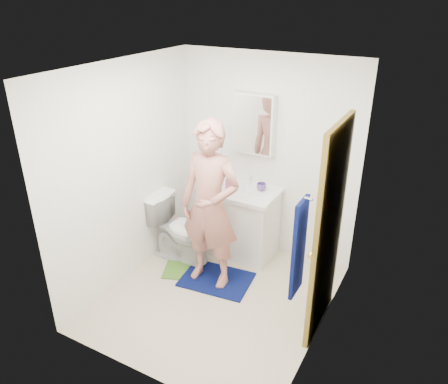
# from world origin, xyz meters

# --- Properties ---
(floor) EXTENTS (2.20, 2.40, 0.02)m
(floor) POSITION_xyz_m (0.00, 0.00, -0.01)
(floor) COLOR beige
(floor) RESTS_ON ground
(ceiling) EXTENTS (2.20, 2.40, 0.02)m
(ceiling) POSITION_xyz_m (0.00, 0.00, 2.41)
(ceiling) COLOR white
(ceiling) RESTS_ON ground
(wall_back) EXTENTS (2.20, 0.02, 2.40)m
(wall_back) POSITION_xyz_m (0.00, 1.21, 1.20)
(wall_back) COLOR white
(wall_back) RESTS_ON ground
(wall_front) EXTENTS (2.20, 0.02, 2.40)m
(wall_front) POSITION_xyz_m (0.00, -1.21, 1.20)
(wall_front) COLOR white
(wall_front) RESTS_ON ground
(wall_left) EXTENTS (0.02, 2.40, 2.40)m
(wall_left) POSITION_xyz_m (-1.11, 0.00, 1.20)
(wall_left) COLOR white
(wall_left) RESTS_ON ground
(wall_right) EXTENTS (0.02, 2.40, 2.40)m
(wall_right) POSITION_xyz_m (1.11, 0.00, 1.20)
(wall_right) COLOR white
(wall_right) RESTS_ON ground
(vanity_cabinet) EXTENTS (0.75, 0.55, 0.80)m
(vanity_cabinet) POSITION_xyz_m (-0.15, 0.91, 0.40)
(vanity_cabinet) COLOR white
(vanity_cabinet) RESTS_ON floor
(countertop) EXTENTS (0.79, 0.59, 0.05)m
(countertop) POSITION_xyz_m (-0.15, 0.91, 0.83)
(countertop) COLOR white
(countertop) RESTS_ON vanity_cabinet
(sink_basin) EXTENTS (0.40, 0.40, 0.03)m
(sink_basin) POSITION_xyz_m (-0.15, 0.91, 0.84)
(sink_basin) COLOR white
(sink_basin) RESTS_ON countertop
(faucet) EXTENTS (0.03, 0.03, 0.12)m
(faucet) POSITION_xyz_m (-0.15, 1.09, 0.91)
(faucet) COLOR silver
(faucet) RESTS_ON countertop
(medicine_cabinet) EXTENTS (0.50, 0.12, 0.70)m
(medicine_cabinet) POSITION_xyz_m (-0.15, 1.14, 1.60)
(medicine_cabinet) COLOR white
(medicine_cabinet) RESTS_ON wall_back
(mirror_panel) EXTENTS (0.46, 0.01, 0.66)m
(mirror_panel) POSITION_xyz_m (-0.15, 1.08, 1.60)
(mirror_panel) COLOR white
(mirror_panel) RESTS_ON wall_back
(door) EXTENTS (0.05, 0.80, 2.05)m
(door) POSITION_xyz_m (1.07, 0.15, 1.02)
(door) COLOR olive
(door) RESTS_ON ground
(door_knob) EXTENTS (0.07, 0.07, 0.07)m
(door_knob) POSITION_xyz_m (1.03, -0.17, 0.95)
(door_knob) COLOR gold
(door_knob) RESTS_ON door
(towel) EXTENTS (0.03, 0.24, 0.80)m
(towel) POSITION_xyz_m (1.03, -0.57, 1.25)
(towel) COLOR #08124F
(towel) RESTS_ON wall_right
(towel_hook) EXTENTS (0.06, 0.02, 0.02)m
(towel_hook) POSITION_xyz_m (1.07, -0.57, 1.67)
(towel_hook) COLOR silver
(towel_hook) RESTS_ON wall_right
(toilet) EXTENTS (0.80, 0.46, 0.81)m
(toilet) POSITION_xyz_m (-0.74, 0.45, 0.40)
(toilet) COLOR white
(toilet) RESTS_ON floor
(bath_mat) EXTENTS (0.83, 0.63, 0.02)m
(bath_mat) POSITION_xyz_m (-0.15, 0.25, 0.01)
(bath_mat) COLOR #08124F
(bath_mat) RESTS_ON floor
(green_rug) EXTENTS (0.52, 0.48, 0.02)m
(green_rug) POSITION_xyz_m (-0.59, 0.20, 0.01)
(green_rug) COLOR #50842C
(green_rug) RESTS_ON floor
(soap_dispenser) EXTENTS (0.12, 0.12, 0.21)m
(soap_dispenser) POSITION_xyz_m (-0.30, 0.86, 0.96)
(soap_dispenser) COLOR #AB4F6D
(soap_dispenser) RESTS_ON countertop
(toothbrush_cup) EXTENTS (0.13, 0.13, 0.09)m
(toothbrush_cup) POSITION_xyz_m (0.03, 1.01, 0.90)
(toothbrush_cup) COLOR #63469A
(toothbrush_cup) RESTS_ON countertop
(man) EXTENTS (0.68, 0.45, 1.84)m
(man) POSITION_xyz_m (-0.20, 0.22, 0.94)
(man) COLOR #B67266
(man) RESTS_ON bath_mat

